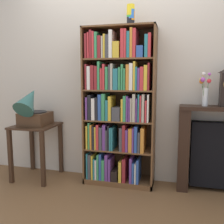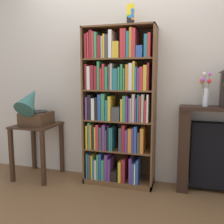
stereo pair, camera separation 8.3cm
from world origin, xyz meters
TOP-DOWN VIEW (x-y plane):
  - ground_plane at (0.00, 0.00)m, footprint 7.83×6.40m
  - wall_back at (0.10, 0.33)m, footprint 4.83×0.08m
  - bookshelf at (-0.02, 0.12)m, footprint 0.82×0.33m
  - cup_stack at (0.13, 0.10)m, footprint 0.09×0.09m
  - side_table_left at (-1.04, 0.03)m, footprint 0.49×0.53m
  - gramophone at (-1.04, -0.04)m, footprint 0.33×0.49m
  - flower_vase at (0.93, 0.16)m, footprint 0.12×0.14m

SIDE VIEW (x-z plane):
  - ground_plane at x=0.00m, z-range -0.02..0.00m
  - side_table_left at x=-1.04m, z-range 0.17..0.85m
  - gramophone at x=-1.04m, z-range 0.63..1.15m
  - bookshelf at x=-0.02m, z-range -0.02..1.81m
  - flower_vase at x=0.93m, z-range 0.95..1.32m
  - wall_back at x=0.10m, z-range 0.00..2.63m
  - cup_stack at x=0.13m, z-range 1.83..2.05m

